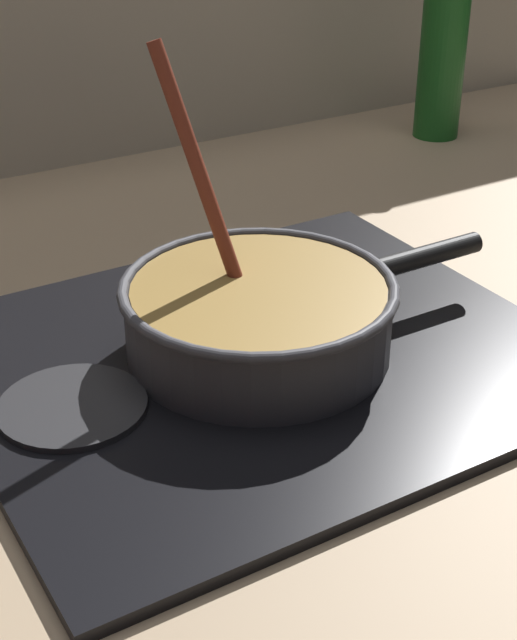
{
  "coord_description": "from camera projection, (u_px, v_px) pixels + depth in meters",
  "views": [
    {
      "loc": [
        -0.3,
        -0.49,
        0.47
      ],
      "look_at": [
        0.1,
        0.16,
        0.05
      ],
      "focal_mm": 52.39,
      "sensor_mm": 36.0,
      "label": 1
    }
  ],
  "objects": [
    {
      "name": "hob_plate",
      "position": [
        259.0,
        357.0,
        0.9
      ],
      "size": [
        0.56,
        0.48,
        0.01
      ],
      "primitive_type": "cube",
      "color": "black",
      "rests_on": "ground"
    },
    {
      "name": "oil_bottle",
      "position": [
        442.0,
        58.0,
        1.45
      ],
      "size": [
        0.07,
        0.07,
        0.29
      ],
      "color": "#19591E",
      "rests_on": "ground"
    },
    {
      "name": "cooking_pan",
      "position": [
        259.0,
        314.0,
        0.88
      ],
      "size": [
        0.4,
        0.26,
        0.28
      ],
      "color": "#38383D",
      "rests_on": "hob_plate"
    },
    {
      "name": "spare_burner",
      "position": [
        72.0,
        406.0,
        0.81
      ],
      "size": [
        0.13,
        0.13,
        0.01
      ],
      "primitive_type": "cylinder",
      "color": "#262628",
      "rests_on": "hob_plate"
    },
    {
      "name": "ground",
      "position": [
        259.0,
        509.0,
        0.74
      ],
      "size": [
        2.4,
        1.6,
        0.04
      ],
      "primitive_type": "cube",
      "color": "#9E8466"
    },
    {
      "name": "burner_ring",
      "position": [
        259.0,
        348.0,
        0.89
      ],
      "size": [
        0.16,
        0.16,
        0.01
      ],
      "primitive_type": "torus",
      "color": "#592D0C",
      "rests_on": "hob_plate"
    }
  ]
}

